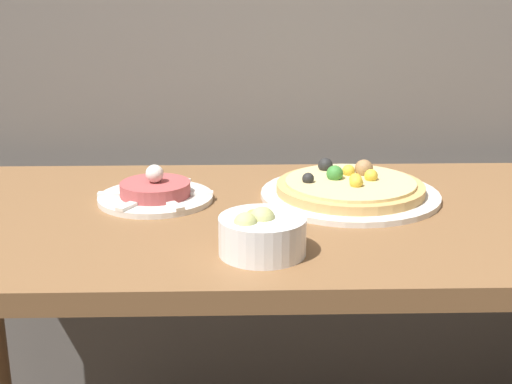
{
  "coord_description": "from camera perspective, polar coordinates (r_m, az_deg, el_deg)",
  "views": [
    {
      "loc": [
        -0.1,
        -0.83,
        1.11
      ],
      "look_at": [
        -0.07,
        0.3,
        0.76
      ],
      "focal_mm": 50.0,
      "sensor_mm": 36.0,
      "label": 1
    }
  ],
  "objects": [
    {
      "name": "dining_table",
      "position": [
        1.25,
        3.07,
        -6.27
      ],
      "size": [
        1.38,
        0.62,
        0.72
      ],
      "color": "brown",
      "rests_on": "ground_plane"
    },
    {
      "name": "pizza_plate",
      "position": [
        1.29,
        7.52,
        0.23
      ],
      "size": [
        0.32,
        0.32,
        0.06
      ],
      "color": "silver",
      "rests_on": "dining_table"
    },
    {
      "name": "tartare_plate",
      "position": [
        1.27,
        -8.05,
        -0.07
      ],
      "size": [
        0.2,
        0.2,
        0.07
      ],
      "color": "silver",
      "rests_on": "dining_table"
    },
    {
      "name": "small_bowl",
      "position": [
        1.02,
        0.45,
        -3.38
      ],
      "size": [
        0.13,
        0.13,
        0.07
      ],
      "color": "white",
      "rests_on": "dining_table"
    }
  ]
}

